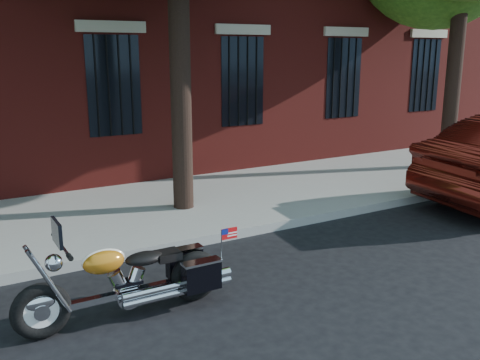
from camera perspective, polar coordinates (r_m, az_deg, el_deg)
ground at (r=7.12m, az=0.09°, el=-10.38°), size 120.00×120.00×0.00m
curb at (r=8.22m, az=-4.80°, el=-6.47°), size 40.00×0.16×0.15m
sidewalk at (r=9.87m, az=-9.52°, el=-3.15°), size 40.00×3.60×0.15m
motorcycle at (r=6.12m, az=-11.21°, el=-10.52°), size 2.46×0.71×1.24m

